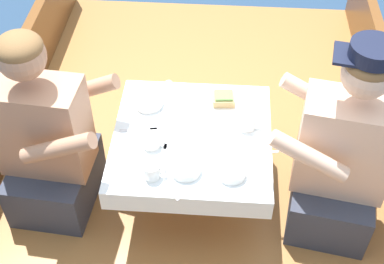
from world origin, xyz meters
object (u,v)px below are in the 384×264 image
at_px(coffee_cup_center, 152,171).
at_px(person_starboard, 340,159).
at_px(person_port, 47,143).
at_px(coffee_cup_port, 247,123).
at_px(sandwich, 224,98).
at_px(coffee_cup_starboard, 151,141).

bearing_deg(coffee_cup_center, person_starboard, 12.49).
bearing_deg(person_port, coffee_cup_port, 12.76).
height_order(person_starboard, sandwich, person_starboard).
distance_m(person_starboard, coffee_cup_starboard, 0.83).
height_order(person_port, person_starboard, person_starboard).
height_order(person_port, coffee_cup_starboard, person_port).
xyz_separation_m(person_starboard, sandwich, (-0.52, 0.29, 0.06)).
bearing_deg(person_starboard, person_port, 9.08).
height_order(coffee_cup_starboard, coffee_cup_center, coffee_cup_center).
relative_size(person_port, coffee_cup_center, 10.00).
height_order(coffee_cup_port, coffee_cup_center, coffee_cup_center).
relative_size(person_starboard, coffee_cup_port, 9.61).
bearing_deg(coffee_cup_center, person_port, 159.17).
bearing_deg(coffee_cup_port, coffee_cup_starboard, -161.25).
relative_size(person_port, coffee_cup_starboard, 9.16).
relative_size(person_port, sandwich, 9.14).
relative_size(sandwich, coffee_cup_center, 1.09).
xyz_separation_m(person_starboard, coffee_cup_port, (-0.41, 0.14, 0.06)).
distance_m(person_port, coffee_cup_starboard, 0.49).
height_order(person_port, coffee_cup_port, person_port).
xyz_separation_m(coffee_cup_port, coffee_cup_center, (-0.39, -0.32, 0.01)).
bearing_deg(person_port, person_starboard, 4.25).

